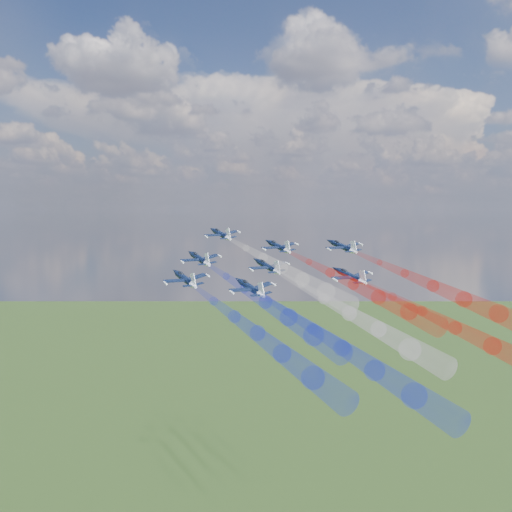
% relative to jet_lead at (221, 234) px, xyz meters
% --- Properties ---
extents(jet_lead, '(15.94, 15.90, 6.88)m').
position_rel_jet_lead_xyz_m(jet_lead, '(0.00, 0.00, 0.00)').
color(jet_lead, black).
extents(trail_lead, '(39.24, 36.13, 14.91)m').
position_rel_jet_lead_xyz_m(trail_lead, '(22.03, -19.65, -6.38)').
color(trail_lead, white).
extents(jet_inner_left, '(15.94, 15.90, 6.88)m').
position_rel_jet_lead_xyz_m(jet_inner_left, '(1.95, -18.77, -4.97)').
color(jet_inner_left, black).
extents(trail_inner_left, '(39.24, 36.13, 14.91)m').
position_rel_jet_lead_xyz_m(trail_inner_left, '(23.98, -38.43, -11.35)').
color(trail_inner_left, '#1A2CE0').
extents(jet_inner_right, '(15.94, 15.90, 6.88)m').
position_rel_jet_lead_xyz_m(jet_inner_right, '(16.25, -2.36, -2.80)').
color(jet_inner_right, black).
extents(trail_inner_right, '(39.24, 36.13, 14.91)m').
position_rel_jet_lead_xyz_m(trail_inner_right, '(38.28, -22.02, -9.18)').
color(trail_inner_right, red).
extents(jet_outer_left, '(15.94, 15.90, 6.88)m').
position_rel_jet_lead_xyz_m(jet_outer_left, '(5.38, -34.36, -7.91)').
color(jet_outer_left, black).
extents(trail_outer_left, '(39.24, 36.13, 14.91)m').
position_rel_jet_lead_xyz_m(trail_outer_left, '(27.41, -54.01, -14.30)').
color(trail_outer_left, '#1A2CE0').
extents(jet_center_third, '(15.94, 15.90, 6.88)m').
position_rel_jet_lead_xyz_m(jet_center_third, '(17.95, -17.17, -6.43)').
color(jet_center_third, black).
extents(trail_center_third, '(39.24, 36.13, 14.91)m').
position_rel_jet_lead_xyz_m(trail_center_third, '(39.97, -36.82, -12.81)').
color(trail_center_third, white).
extents(jet_outer_right, '(15.94, 15.90, 6.88)m').
position_rel_jet_lead_xyz_m(jet_outer_right, '(32.21, -1.73, -2.55)').
color(jet_outer_right, black).
extents(trail_outer_right, '(39.24, 36.13, 14.91)m').
position_rel_jet_lead_xyz_m(trail_outer_right, '(54.24, -21.39, -8.94)').
color(trail_outer_right, red).
extents(jet_rear_left, '(15.94, 15.90, 6.88)m').
position_rel_jet_lead_xyz_m(jet_rear_left, '(19.72, -34.45, -9.19)').
color(jet_rear_left, black).
extents(trail_rear_left, '(39.24, 36.13, 14.91)m').
position_rel_jet_lead_xyz_m(trail_rear_left, '(41.75, -54.10, -15.58)').
color(trail_rear_left, '#1A2CE0').
extents(jet_rear_right, '(15.94, 15.90, 6.88)m').
position_rel_jet_lead_xyz_m(jet_rear_right, '(36.83, -17.74, -7.95)').
color(jet_rear_right, black).
extents(trail_rear_right, '(39.24, 36.13, 14.91)m').
position_rel_jet_lead_xyz_m(trail_rear_right, '(58.86, -37.39, -14.33)').
color(trail_rear_right, red).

